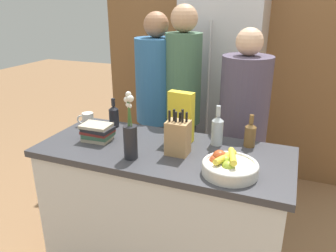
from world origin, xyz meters
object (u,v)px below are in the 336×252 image
at_px(knife_block, 178,137).
at_px(cereal_box, 181,117).
at_px(person_in_blue, 183,102).
at_px(person_in_red_tee, 242,127).
at_px(refrigerator, 221,88).
at_px(coffee_mug, 87,120).
at_px(bottle_oil, 250,134).
at_px(bottle_wine, 217,130).
at_px(book_stack, 98,132).
at_px(fruit_bowl, 229,166).
at_px(flower_vase, 130,136).
at_px(bottle_vinegar, 114,116).
at_px(person_at_sink, 157,105).

distance_m(knife_block, cereal_box, 0.21).
distance_m(person_in_blue, person_in_red_tee, 0.52).
relative_size(refrigerator, cereal_box, 6.17).
xyz_separation_m(coffee_mug, bottle_oil, (1.13, 0.07, 0.03)).
distance_m(bottle_wine, person_in_blue, 0.68).
height_order(refrigerator, book_stack, refrigerator).
relative_size(bottle_oil, person_in_blue, 0.12).
relative_size(fruit_bowl, coffee_mug, 2.53).
height_order(flower_vase, coffee_mug, flower_vase).
bearing_deg(fruit_bowl, book_stack, 171.84).
bearing_deg(person_in_blue, person_in_red_tee, -29.79).
xyz_separation_m(cereal_box, bottle_wine, (0.23, 0.02, -0.06)).
height_order(book_stack, bottle_wine, bottle_wine).
relative_size(flower_vase, coffee_mug, 3.40).
xyz_separation_m(coffee_mug, bottle_vinegar, (0.18, 0.06, 0.03)).
distance_m(knife_block, bottle_oil, 0.46).
distance_m(fruit_bowl, bottle_oil, 0.39).
relative_size(knife_block, person_in_blue, 0.16).
relative_size(knife_block, flower_vase, 0.71).
bearing_deg(bottle_vinegar, fruit_bowl, -22.90).
relative_size(bottle_oil, bottle_wine, 0.81).
xyz_separation_m(cereal_box, coffee_mug, (-0.70, -0.00, -0.11)).
bearing_deg(knife_block, refrigerator, 92.76).
xyz_separation_m(book_stack, person_in_red_tee, (0.81, 0.66, -0.09)).
relative_size(knife_block, bottle_vinegar, 1.33).
height_order(bottle_wine, person_in_red_tee, person_in_red_tee).
xyz_separation_m(book_stack, bottle_oil, (0.92, 0.26, 0.03)).
relative_size(bottle_wine, person_at_sink, 0.15).
distance_m(fruit_bowl, bottle_wine, 0.37).
bearing_deg(knife_block, bottle_oil, 35.08).
relative_size(cereal_box, person_at_sink, 0.19).
height_order(bottle_vinegar, person_in_blue, person_in_blue).
distance_m(bottle_vinegar, bottle_wine, 0.75).
bearing_deg(bottle_vinegar, bottle_wine, -3.09).
height_order(fruit_bowl, bottle_oil, bottle_oil).
relative_size(book_stack, person_in_red_tee, 0.12).
relative_size(coffee_mug, bottle_vinegar, 0.55).
bearing_deg(refrigerator, bottle_oil, -69.11).
xyz_separation_m(person_at_sink, person_in_blue, (0.24, -0.03, 0.06)).
xyz_separation_m(knife_block, coffee_mug, (-0.75, 0.19, -0.05)).
distance_m(coffee_mug, person_in_blue, 0.77).
bearing_deg(flower_vase, person_in_blue, 90.34).
distance_m(knife_block, person_at_sink, 0.92).
xyz_separation_m(flower_vase, bottle_wine, (0.41, 0.36, -0.03)).
bearing_deg(bottle_vinegar, person_in_red_tee, 25.79).
xyz_separation_m(refrigerator, fruit_bowl, (0.39, -1.55, -0.01)).
bearing_deg(refrigerator, flower_vase, -95.76).
height_order(bottle_vinegar, person_in_red_tee, person_in_red_tee).
distance_m(refrigerator, person_at_sink, 0.75).
height_order(flower_vase, person_in_blue, person_in_blue).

